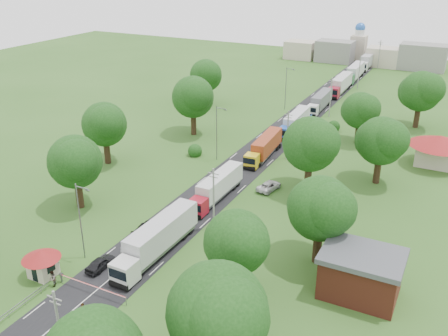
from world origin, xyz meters
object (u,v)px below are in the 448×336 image
Objects in this scene: truck_0 at (158,239)px; car_lane_front at (100,263)px; boom_barrier at (83,283)px; pedestrian_near at (83,311)px; car_lane_mid at (137,243)px; info_sign at (309,121)px; guard_booth at (42,260)px.

truck_0 is 3.74× the size of car_lane_front.
pedestrian_near reaches higher than boom_barrier.
pedestrian_near reaches higher than car_lane_front.
car_lane_front is 5.71m from car_lane_mid.
car_lane_mid is at bearing -97.02° from info_sign.
truck_0 is at bearing 71.47° from pedestrian_near.
car_lane_front is at bearing 102.88° from boom_barrier.
info_sign is 50.46m from truck_0.
boom_barrier is 2.25× the size of info_sign.
boom_barrier is at bearing 0.01° from guard_booth.
truck_0 is 9.12× the size of pedestrian_near.
car_lane_mid reaches higher than boom_barrier.
info_sign reaches higher than pedestrian_near.
boom_barrier is 2.23× the size of car_lane_front.
truck_0 reaches higher than pedestrian_near.
pedestrian_near is at bearing -91.63° from truck_0.
truck_0 reaches higher than car_lane_mid.
guard_booth reaches higher than boom_barrier.
pedestrian_near is at bearing -21.31° from guard_booth.
guard_booth is at bearing 141.80° from pedestrian_near.
pedestrian_near is at bearing 101.48° from car_lane_mid.
guard_booth is at bearing 56.92° from car_lane_mid.
car_lane_front is 8.63m from pedestrian_near.
guard_booth is 6.56m from car_lane_front.
guard_booth is 0.91× the size of car_lane_mid.
car_lane_mid is (6.20, 9.67, -1.36)m from guard_booth.
guard_booth is 13.43m from truck_0.
car_lane_front is 0.85× the size of car_lane_mid.
info_sign reaches higher than guard_booth.
info_sign is 63.63m from pedestrian_near.
info_sign is 0.27× the size of truck_0.
car_lane_front is at bearing -128.75° from truck_0.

